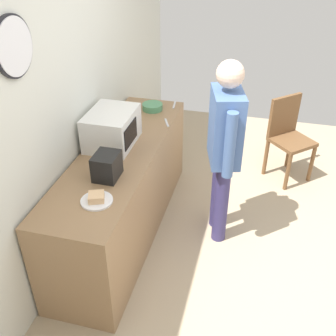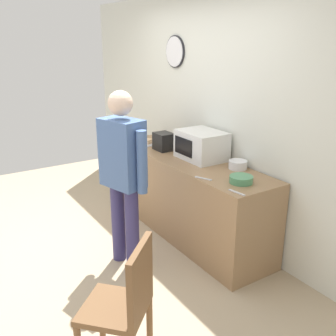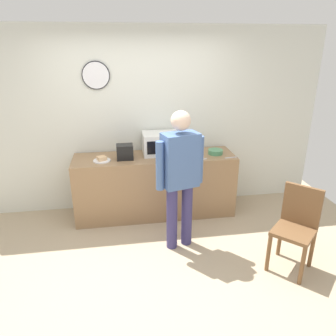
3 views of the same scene
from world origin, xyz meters
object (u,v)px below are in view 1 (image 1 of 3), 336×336
toaster (107,166)px  wooden_chair (288,134)px  salad_bowl (152,107)px  fork_utensil (174,105)px  sandwich_plate (97,199)px  microwave (112,128)px  spoon_utensil (167,123)px  cereal_bowl (120,116)px  person_standing (224,142)px

toaster → wooden_chair: size_ratio=0.23×
salad_bowl → wooden_chair: bearing=-70.6°
wooden_chair → fork_utensil: bearing=105.6°
sandwich_plate → toaster: size_ratio=1.04×
salad_bowl → toaster: toaster is taller
fork_utensil → microwave: bearing=160.2°
microwave → toaster: microwave is taller
microwave → fork_utensil: (0.92, -0.33, -0.15)m
toaster → spoon_utensil: bearing=-11.6°
microwave → spoon_utensil: bearing=-35.4°
cereal_bowl → wooden_chair: 1.89m
sandwich_plate → wooden_chair: (2.08, -1.36, -0.38)m
salad_bowl → wooden_chair: size_ratio=0.22×
person_standing → wooden_chair: size_ratio=1.79×
microwave → fork_utensil: 0.99m
toaster → person_standing: size_ratio=0.13×
microwave → fork_utensil: size_ratio=2.94×
microwave → cereal_bowl: size_ratio=2.76×
microwave → sandwich_plate: 0.85m
wooden_chair → person_standing: bearing=153.5°
salad_bowl → cereal_bowl: (-0.31, 0.24, 0.01)m
microwave → sandwich_plate: (-0.82, -0.19, -0.13)m
spoon_utensil → wooden_chair: size_ratio=0.18×
spoon_utensil → person_standing: 0.74m
cereal_bowl → fork_utensil: bearing=-43.0°
fork_utensil → wooden_chair: (0.34, -1.22, -0.36)m
microwave → person_standing: size_ratio=0.30×
microwave → toaster: (-0.51, -0.15, -0.05)m
toaster → salad_bowl: bearing=0.5°
fork_utensil → spoon_utensil: bearing=-176.5°
microwave → spoon_utensil: size_ratio=2.94×
sandwich_plate → wooden_chair: bearing=-33.2°
microwave → person_standing: (0.09, -0.97, -0.05)m
sandwich_plate → toaster: bearing=7.2°
salad_bowl → fork_utensil: (0.16, -0.19, -0.03)m
cereal_bowl → person_standing: (-0.37, -1.07, 0.06)m
sandwich_plate → fork_utensil: (1.74, -0.14, -0.02)m
spoon_utensil → wooden_chair: bearing=-57.5°
cereal_bowl → person_standing: bearing=-108.8°
salad_bowl → toaster: size_ratio=0.95×
salad_bowl → fork_utensil: salad_bowl is taller
person_standing → spoon_utensil: bearing=55.8°
cereal_bowl → wooden_chair: (0.81, -1.66, -0.40)m
person_standing → salad_bowl: bearing=50.9°
cereal_bowl → person_standing: size_ratio=0.11×
fork_utensil → person_standing: (-0.83, -0.63, 0.09)m
microwave → sandwich_plate: bearing=-166.9°
sandwich_plate → salad_bowl: 1.58m
toaster → spoon_utensil: toaster is taller
fork_utensil → sandwich_plate: bearing=175.3°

